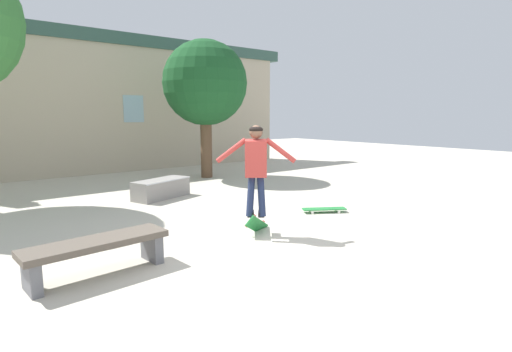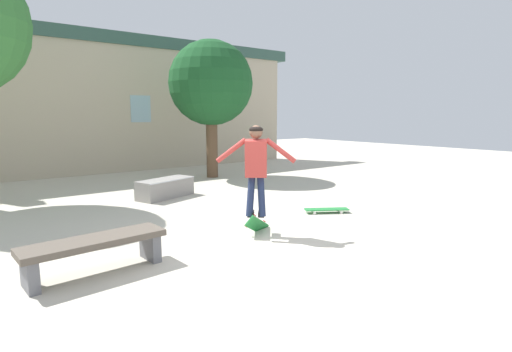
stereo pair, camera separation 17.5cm
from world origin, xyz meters
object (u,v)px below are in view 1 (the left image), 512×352
Objects in this scene: tree_right at (205,84)px; skateboard_flipping at (257,225)px; skate_ledge at (161,189)px; skateboard_resting at (324,209)px; skater at (256,163)px; park_bench at (97,249)px.

skateboard_flipping is (-2.50, -5.57, -2.72)m from tree_right.
skate_ledge is 3.83m from skateboard_resting.
skateboard_resting is (1.97, 0.29, -1.10)m from skater.
tree_right reaches higher than skater.
skater is 1.96× the size of skateboard_flipping.
tree_right is 6.05m from skateboard_resting.
park_bench reaches higher than skateboard_resting.
skateboard_flipping is at bearing -9.26° from skater.
skate_ledge is at bearing -28.55° from skateboard_resting.
park_bench is at bearing -131.66° from tree_right.
tree_right is 6.42m from skater.
tree_right is 5.57× the size of skateboard_flipping.
skate_ledge is 1.75× the size of skateboard_resting.
park_bench is 2.30× the size of skateboard_flipping.
skater is at bearing -169.84° from skateboard_flipping.
skateboard_resting is at bearing -79.35° from skate_ledge.
park_bench is 4.53m from skateboard_resting.
tree_right reaches higher than skate_ledge.
skater is at bearing -110.30° from skate_ledge.
tree_right is at bearing 44.04° from park_bench.
skate_ledge is at bearing 59.08° from skateboard_flipping.
park_bench is at bearing -144.09° from skate_ledge.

